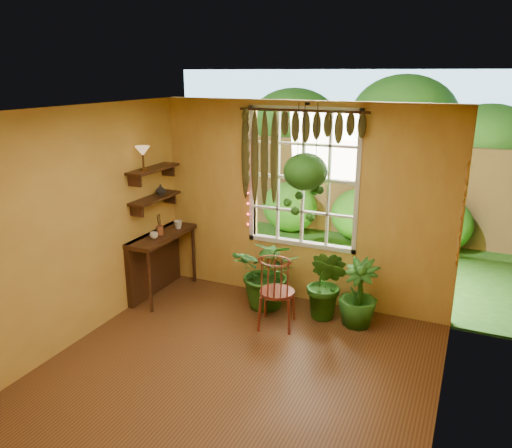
{
  "coord_description": "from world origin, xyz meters",
  "views": [
    {
      "loc": [
        2.06,
        -3.84,
        3.04
      ],
      "look_at": [
        -0.17,
        1.15,
        1.37
      ],
      "focal_mm": 35.0,
      "sensor_mm": 36.0,
      "label": 1
    }
  ],
  "objects": [
    {
      "name": "shelf_lower",
      "position": [
        -1.88,
        1.6,
        1.4
      ],
      "size": [
        0.25,
        0.9,
        0.04
      ],
      "primitive_type": "cube",
      "color": "#3D2210",
      "rests_on": "wall_left"
    },
    {
      "name": "valance_vine",
      "position": [
        -0.08,
        2.16,
        2.28
      ],
      "size": [
        1.7,
        0.12,
        1.1
      ],
      "color": "#3D2210",
      "rests_on": "window"
    },
    {
      "name": "string_lights",
      "position": [
        -0.76,
        2.19,
        1.75
      ],
      "size": [
        0.03,
        0.03,
        1.54
      ],
      "primitive_type": null,
      "color": "#FF2633",
      "rests_on": "window"
    },
    {
      "name": "potted_plant_right",
      "position": [
        0.92,
        1.8,
        0.43
      ],
      "size": [
        0.6,
        0.6,
        0.86
      ],
      "primitive_type": "imported",
      "rotation": [
        0.0,
        0.0,
        -0.28
      ],
      "color": "#134512",
      "rests_on": "floor"
    },
    {
      "name": "counter_ledge",
      "position": [
        -1.91,
        1.6,
        0.55
      ],
      "size": [
        0.4,
        1.2,
        0.9
      ],
      "color": "#3D2210",
      "rests_on": "floor"
    },
    {
      "name": "shelf_vase",
      "position": [
        -1.87,
        1.73,
        1.49
      ],
      "size": [
        0.17,
        0.17,
        0.15
      ],
      "primitive_type": "imported",
      "rotation": [
        0.0,
        0.0,
        -0.29
      ],
      "color": "#B2AD99",
      "rests_on": "shelf_lower"
    },
    {
      "name": "wall_plates",
      "position": [
        1.98,
        1.79,
        1.55
      ],
      "size": [
        0.04,
        0.32,
        1.1
      ],
      "primitive_type": null,
      "color": "beige",
      "rests_on": "wall_right"
    },
    {
      "name": "potted_plant_left",
      "position": [
        -0.29,
        1.83,
        0.5
      ],
      "size": [
        0.95,
        0.84,
        1.01
      ],
      "primitive_type": "imported",
      "rotation": [
        0.0,
        0.0,
        0.07
      ],
      "color": "#134512",
      "rests_on": "floor"
    },
    {
      "name": "ceiling",
      "position": [
        0.0,
        0.0,
        2.7
      ],
      "size": [
        4.5,
        4.5,
        0.0
      ],
      "primitive_type": "plane",
      "rotation": [
        3.14,
        0.0,
        0.0
      ],
      "color": "white",
      "rests_on": "wall_back"
    },
    {
      "name": "cup_a",
      "position": [
        -1.78,
        1.39,
        0.94
      ],
      "size": [
        0.11,
        0.11,
        0.09
      ],
      "primitive_type": "imported",
      "rotation": [
        0.0,
        0.0,
        0.03
      ],
      "color": "silver",
      "rests_on": "counter_ledge"
    },
    {
      "name": "wall_right",
      "position": [
        2.0,
        0.0,
        1.35
      ],
      "size": [
        0.0,
        4.5,
        4.5
      ],
      "primitive_type": "plane",
      "rotation": [
        1.57,
        0.0,
        -1.57
      ],
      "color": "gold",
      "rests_on": "floor"
    },
    {
      "name": "tiffany_lamp",
      "position": [
        -1.86,
        1.37,
        2.05
      ],
      "size": [
        0.19,
        0.19,
        0.32
      ],
      "color": "#543218",
      "rests_on": "shelf_upper"
    },
    {
      "name": "cup_b",
      "position": [
        -1.72,
        1.9,
        0.96
      ],
      "size": [
        0.16,
        0.16,
        0.11
      ],
      "primitive_type": "imported",
      "rotation": [
        0.0,
        0.0,
        0.39
      ],
      "color": "beige",
      "rests_on": "counter_ledge"
    },
    {
      "name": "wall_back",
      "position": [
        0.0,
        2.25,
        1.35
      ],
      "size": [
        4.0,
        0.0,
        4.0
      ],
      "primitive_type": "plane",
      "rotation": [
        1.57,
        0.0,
        0.0
      ],
      "color": "gold",
      "rests_on": "floor"
    },
    {
      "name": "shelf_upper",
      "position": [
        -1.88,
        1.6,
        1.8
      ],
      "size": [
        0.25,
        0.9,
        0.04
      ],
      "primitive_type": "cube",
      "color": "#3D2210",
      "rests_on": "wall_left"
    },
    {
      "name": "window",
      "position": [
        0.0,
        2.28,
        1.7
      ],
      "size": [
        1.52,
        0.1,
        1.86
      ],
      "color": "silver",
      "rests_on": "wall_back"
    },
    {
      "name": "brush_jar",
      "position": [
        -1.8,
        1.56,
        1.04
      ],
      "size": [
        0.1,
        0.1,
        0.37
      ],
      "color": "brown",
      "rests_on": "counter_ledge"
    },
    {
      "name": "floor",
      "position": [
        0.0,
        0.0,
        0.0
      ],
      "size": [
        4.5,
        4.5,
        0.0
      ],
      "primitive_type": "plane",
      "color": "brown",
      "rests_on": "ground"
    },
    {
      "name": "backyard",
      "position": [
        0.24,
        6.87,
        1.28
      ],
      "size": [
        14.0,
        10.0,
        12.0
      ],
      "color": "#205418",
      "rests_on": "ground"
    },
    {
      "name": "windsor_chair",
      "position": [
        0.01,
        1.35,
        0.33
      ],
      "size": [
        0.51,
        0.53,
        1.15
      ],
      "rotation": [
        0.0,
        0.0,
        0.2
      ],
      "color": "maroon",
      "rests_on": "floor"
    },
    {
      "name": "wall_left",
      "position": [
        -2.0,
        0.0,
        1.35
      ],
      "size": [
        0.0,
        4.5,
        4.5
      ],
      "primitive_type": "plane",
      "rotation": [
        1.57,
        0.0,
        1.57
      ],
      "color": "gold",
      "rests_on": "floor"
    },
    {
      "name": "potted_plant_mid",
      "position": [
        0.52,
        1.79,
        0.48
      ],
      "size": [
        0.66,
        0.6,
        0.96
      ],
      "primitive_type": "imported",
      "rotation": [
        0.0,
        0.0,
        -0.41
      ],
      "color": "#134512",
      "rests_on": "floor"
    },
    {
      "name": "hanging_basket",
      "position": [
        0.14,
        1.94,
        1.83
      ],
      "size": [
        0.55,
        0.55,
        1.44
      ],
      "color": "black",
      "rests_on": "ceiling"
    }
  ]
}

